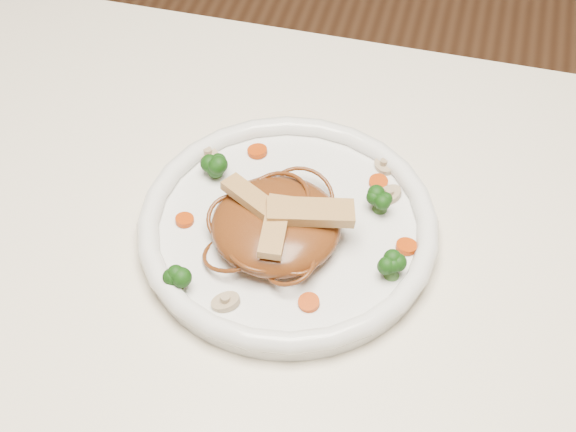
# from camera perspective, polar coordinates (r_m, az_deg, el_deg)

# --- Properties ---
(table) EXTENTS (1.20, 0.80, 0.75)m
(table) POSITION_cam_1_polar(r_m,az_deg,el_deg) (0.81, 0.99, -11.62)
(table) COLOR beige
(table) RESTS_ON ground
(plate) EXTENTS (0.35, 0.35, 0.02)m
(plate) POSITION_cam_1_polar(r_m,az_deg,el_deg) (0.78, 0.00, -1.05)
(plate) COLOR white
(plate) RESTS_ON table
(noodle_mound) EXTENTS (0.14, 0.14, 0.04)m
(noodle_mound) POSITION_cam_1_polar(r_m,az_deg,el_deg) (0.75, -0.79, -0.60)
(noodle_mound) COLOR #633112
(noodle_mound) RESTS_ON plate
(chicken_a) EXTENTS (0.08, 0.04, 0.01)m
(chicken_a) POSITION_cam_1_polar(r_m,az_deg,el_deg) (0.73, 1.52, 0.26)
(chicken_a) COLOR tan
(chicken_a) RESTS_ON noodle_mound
(chicken_b) EXTENTS (0.06, 0.05, 0.01)m
(chicken_b) POSITION_cam_1_polar(r_m,az_deg,el_deg) (0.74, -2.50, 1.24)
(chicken_b) COLOR tan
(chicken_b) RESTS_ON noodle_mound
(chicken_c) EXTENTS (0.03, 0.06, 0.01)m
(chicken_c) POSITION_cam_1_polar(r_m,az_deg,el_deg) (0.72, -0.87, -0.71)
(chicken_c) COLOR tan
(chicken_c) RESTS_ON noodle_mound
(broccoli_0) EXTENTS (0.03, 0.03, 0.03)m
(broccoli_0) POSITION_cam_1_polar(r_m,az_deg,el_deg) (0.78, 6.28, 1.20)
(broccoli_0) COLOR #12440E
(broccoli_0) RESTS_ON plate
(broccoli_1) EXTENTS (0.03, 0.03, 0.03)m
(broccoli_1) POSITION_cam_1_polar(r_m,az_deg,el_deg) (0.81, -4.94, 3.52)
(broccoli_1) COLOR #12440E
(broccoli_1) RESTS_ON plate
(broccoli_2) EXTENTS (0.03, 0.03, 0.03)m
(broccoli_2) POSITION_cam_1_polar(r_m,az_deg,el_deg) (0.73, -7.56, -3.99)
(broccoli_2) COLOR #12440E
(broccoli_2) RESTS_ON plate
(broccoli_3) EXTENTS (0.04, 0.04, 0.03)m
(broccoli_3) POSITION_cam_1_polar(r_m,az_deg,el_deg) (0.73, 7.09, -3.20)
(broccoli_3) COLOR #12440E
(broccoli_3) RESTS_ON plate
(carrot_0) EXTENTS (0.02, 0.02, 0.00)m
(carrot_0) POSITION_cam_1_polar(r_m,az_deg,el_deg) (0.81, 6.10, 2.28)
(carrot_0) COLOR #B23F06
(carrot_0) RESTS_ON plate
(carrot_1) EXTENTS (0.02, 0.02, 0.00)m
(carrot_1) POSITION_cam_1_polar(r_m,az_deg,el_deg) (0.78, -6.97, -0.26)
(carrot_1) COLOR #B23F06
(carrot_1) RESTS_ON plate
(carrot_2) EXTENTS (0.03, 0.03, 0.00)m
(carrot_2) POSITION_cam_1_polar(r_m,az_deg,el_deg) (0.76, 7.98, -2.04)
(carrot_2) COLOR #B23F06
(carrot_2) RESTS_ON plate
(carrot_3) EXTENTS (0.02, 0.02, 0.00)m
(carrot_3) POSITION_cam_1_polar(r_m,az_deg,el_deg) (0.83, -2.08, 4.38)
(carrot_3) COLOR #B23F06
(carrot_3) RESTS_ON plate
(carrot_4) EXTENTS (0.02, 0.02, 0.00)m
(carrot_4) POSITION_cam_1_polar(r_m,az_deg,el_deg) (0.72, 1.41, -5.84)
(carrot_4) COLOR #B23F06
(carrot_4) RESTS_ON plate
(mushroom_0) EXTENTS (0.03, 0.03, 0.01)m
(mushroom_0) POSITION_cam_1_polar(r_m,az_deg,el_deg) (0.72, -4.22, -5.80)
(mushroom_0) COLOR tan
(mushroom_0) RESTS_ON plate
(mushroom_1) EXTENTS (0.04, 0.04, 0.01)m
(mushroom_1) POSITION_cam_1_polar(r_m,az_deg,el_deg) (0.80, 6.80, 1.40)
(mushroom_1) COLOR tan
(mushroom_1) RESTS_ON plate
(mushroom_2) EXTENTS (0.03, 0.03, 0.01)m
(mushroom_2) POSITION_cam_1_polar(r_m,az_deg,el_deg) (0.83, -5.40, 4.11)
(mushroom_2) COLOR tan
(mushroom_2) RESTS_ON plate
(mushroom_3) EXTENTS (0.03, 0.03, 0.01)m
(mushroom_3) POSITION_cam_1_polar(r_m,az_deg,el_deg) (0.82, 6.44, 3.36)
(mushroom_3) COLOR tan
(mushroom_3) RESTS_ON plate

